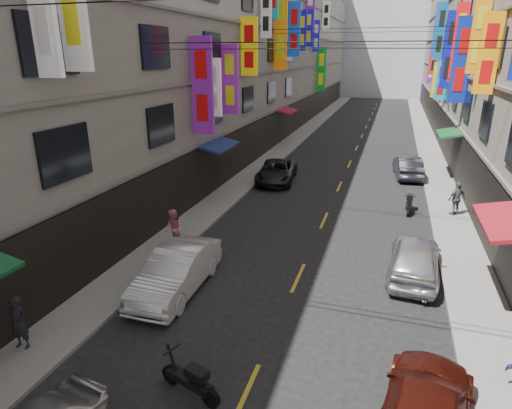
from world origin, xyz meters
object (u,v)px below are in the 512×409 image
Objects in this scene: scooter_far_right at (409,204)px; car_left_mid at (176,271)px; car_right_far at (408,167)px; pedestrian_lnear at (19,323)px; pedestrian_lfar at (174,229)px; pedestrian_rfar at (457,199)px; car_right_mid at (415,258)px; scooter_crossing at (191,380)px; car_left_far at (277,171)px.

car_left_mid is at bearing 56.51° from scooter_far_right.
car_right_far is 24.14m from pedestrian_lnear.
pedestrian_lnear is at bearing -63.45° from pedestrian_lfar.
scooter_far_right is at bearing 52.49° from car_left_mid.
pedestrian_lfar is 0.98× the size of pedestrian_rfar.
pedestrian_lnear reaches higher than car_left_mid.
car_left_mid is at bearing 28.42° from car_right_mid.
car_right_mid reaches higher than scooter_crossing.
pedestrian_lfar reaches higher than car_right_mid.
car_right_far is (7.81, 17.65, -0.05)m from car_left_mid.
pedestrian_lfar reaches higher than car_left_far.
car_left_far is at bearing 76.78° from pedestrian_lnear.
car_left_far is at bearing 26.59° from scooter_crossing.
scooter_far_right is at bearing 49.27° from pedestrian_lnear.
scooter_crossing is 18.47m from car_left_far.
pedestrian_lnear is at bearing 58.07° from car_right_far.
car_left_mid reaches higher than car_left_far.
car_right_far is 2.53× the size of pedestrian_rfar.
pedestrian_lfar reaches higher than pedestrian_lnear.
pedestrian_lfar is (-9.38, -7.81, 0.51)m from scooter_far_right.
car_left_mid is 2.74× the size of pedestrian_lfar.
car_right_far is (0.02, 6.99, 0.26)m from scooter_far_right.
car_left_mid reaches higher than scooter_crossing.
pedestrian_lnear reaches higher than scooter_crossing.
pedestrian_rfar is at bearing -179.09° from scooter_far_right.
car_left_far is 2.82× the size of pedestrian_rfar.
car_left_mid is 1.07× the size of car_right_far.
pedestrian_rfar reaches higher than scooter_crossing.
scooter_far_right is at bearing -28.69° from car_left_far.
car_left_far is (-7.98, 3.35, 0.22)m from scooter_far_right.
car_left_mid reaches higher than scooter_far_right.
scooter_far_right is at bearing 74.20° from pedestrian_lfar.
scooter_crossing is 15.80m from scooter_far_right.
car_left_mid is 0.96× the size of car_left_far.
scooter_crossing is 1.13× the size of pedestrian_lnear.
scooter_crossing is at bearing 25.76° from pedestrian_rfar.
pedestrian_lnear reaches higher than scooter_far_right.
car_right_mid reaches higher than scooter_far_right.
car_left_far is at bearing -56.33° from pedestrian_rfar.
pedestrian_lfar is at bearing 76.34° from pedestrian_lnear.
scooter_crossing is 9.40m from car_right_mid.
car_right_mid is at bearing -58.50° from car_left_far.
pedestrian_lfar is (-1.40, -11.16, 0.29)m from car_left_far.
pedestrian_lfar is (-4.16, 7.10, 0.51)m from scooter_crossing.
car_left_mid reaches higher than car_right_mid.
car_right_mid is 2.56× the size of pedestrian_rfar.
scooter_far_right is at bearing -85.92° from car_right_mid.
pedestrian_lnear is (-5.13, 0.09, 0.45)m from scooter_crossing.
scooter_crossing is 0.41× the size of car_right_far.
scooter_crossing is at bearing -60.14° from car_left_mid.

